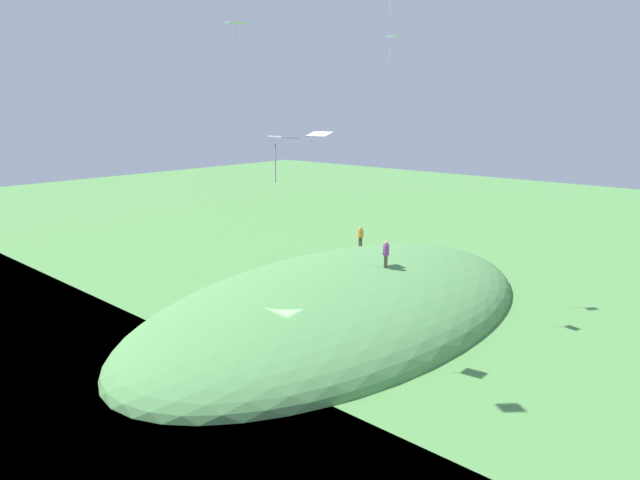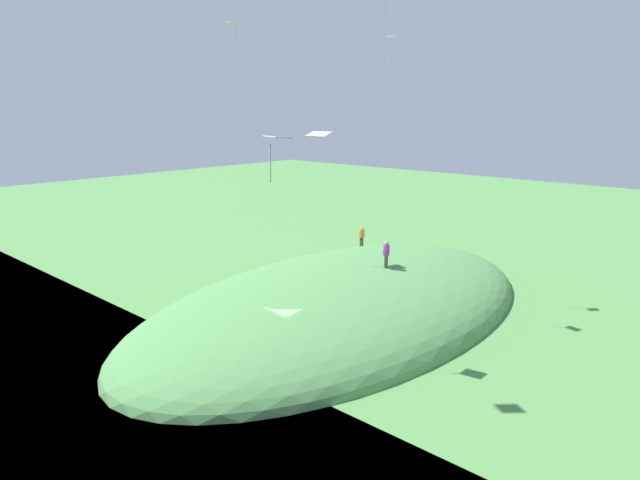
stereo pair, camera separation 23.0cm
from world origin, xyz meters
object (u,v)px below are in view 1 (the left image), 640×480
(kite_2, at_px, (319,135))
(person_walking_path, at_px, (386,251))
(kite_4, at_px, (236,25))
(mooring_post, at_px, (256,361))
(kite_1, at_px, (282,140))
(person_near_shore, at_px, (360,234))
(kite_7, at_px, (394,38))

(kite_2, bearing_deg, person_walking_path, 12.90)
(kite_4, bearing_deg, mooring_post, -127.94)
(mooring_post, bearing_deg, kite_4, 52.06)
(person_walking_path, relative_size, mooring_post, 1.54)
(kite_1, relative_size, kite_4, 0.52)
(person_near_shore, distance_m, kite_7, 17.58)
(kite_1, bearing_deg, person_walking_path, 27.01)
(kite_4, bearing_deg, person_walking_path, -58.96)
(person_walking_path, bearing_deg, mooring_post, -132.09)
(person_near_shore, bearing_deg, kite_1, -64.61)
(person_near_shore, distance_m, kite_1, 30.82)
(person_walking_path, bearing_deg, kite_2, -120.46)
(person_near_shore, relative_size, kite_1, 1.41)
(kite_1, bearing_deg, kite_7, 26.20)
(person_walking_path, xyz_separation_m, kite_2, (-8.50, -1.95, 7.52))
(kite_7, bearing_deg, person_walking_path, 37.39)
(kite_1, xyz_separation_m, kite_4, (13.15, 17.16, 5.69))
(person_walking_path, distance_m, kite_2, 11.51)
(kite_4, height_order, kite_7, kite_4)
(kite_4, relative_size, kite_7, 1.75)
(person_walking_path, bearing_deg, kite_4, 167.68)
(kite_2, distance_m, mooring_post, 11.32)
(kite_1, bearing_deg, kite_2, 37.30)
(person_near_shore, bearing_deg, person_walking_path, -51.16)
(kite_1, distance_m, mooring_post, 15.85)
(person_walking_path, bearing_deg, kite_1, -106.36)
(kite_2, xyz_separation_m, kite_7, (7.34, 1.06, 4.95))
(kite_2, bearing_deg, mooring_post, 148.32)
(kite_4, bearing_deg, person_near_shore, -4.65)
(kite_7, xyz_separation_m, mooring_post, (-10.09, 0.64, -15.80))
(person_walking_path, xyz_separation_m, person_near_shore, (6.62, 7.07, -1.13))
(kite_2, height_order, kite_7, kite_7)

